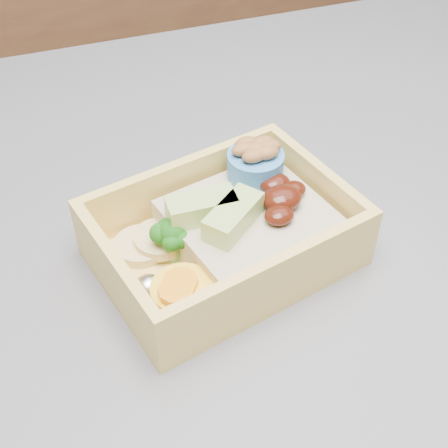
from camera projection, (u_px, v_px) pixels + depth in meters
name	position (u px, v px, depth m)	size (l,w,h in m)	color
bento_box	(229.00, 231.00, 0.49)	(0.22, 0.18, 0.07)	#ECC861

